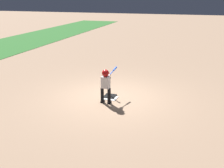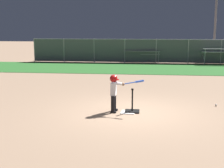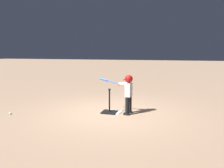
{
  "view_description": "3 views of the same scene",
  "coord_description": "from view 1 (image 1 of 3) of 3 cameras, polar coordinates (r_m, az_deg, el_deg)",
  "views": [
    {
      "loc": [
        -8.62,
        -2.75,
        3.59
      ],
      "look_at": [
        -0.37,
        -0.15,
        0.64
      ],
      "focal_mm": 42.0,
      "sensor_mm": 36.0,
      "label": 1
    },
    {
      "loc": [
        0.37,
        -9.71,
        2.73
      ],
      "look_at": [
        -0.67,
        0.08,
        0.9
      ],
      "focal_mm": 50.0,
      "sensor_mm": 36.0,
      "label": 2
    },
    {
      "loc": [
        -2.01,
        6.41,
        1.9
      ],
      "look_at": [
        -0.05,
        -0.1,
        0.9
      ],
      "focal_mm": 35.0,
      "sensor_mm": 36.0,
      "label": 3
    }
  ],
  "objects": [
    {
      "name": "ground_plane",
      "position": [
        9.74,
        -0.18,
        -2.8
      ],
      "size": [
        90.0,
        90.0,
        0.0
      ],
      "primitive_type": "plane",
      "color": "#93755B"
    },
    {
      "name": "baseball",
      "position": [
        12.62,
        -1.02,
        2.47
      ],
      "size": [
        0.07,
        0.07,
        0.07
      ],
      "primitive_type": "sphere",
      "color": "white",
      "rests_on": "ground_plane"
    },
    {
      "name": "batting_tee",
      "position": [
        9.7,
        -0.48,
        -2.24
      ],
      "size": [
        0.46,
        0.42,
        0.77
      ],
      "color": "black",
      "rests_on": "ground_plane"
    },
    {
      "name": "batter_child",
      "position": [
        8.96,
        -1.32,
        0.49
      ],
      "size": [
        1.09,
        0.39,
        1.21
      ],
      "color": "black",
      "rests_on": "ground_plane"
    },
    {
      "name": "home_plate",
      "position": [
        9.6,
        -0.26,
        -3.06
      ],
      "size": [
        0.47,
        0.47,
        0.02
      ],
      "primitive_type": "cube",
      "rotation": [
        0.0,
        0.0,
        -0.07
      ],
      "color": "white",
      "rests_on": "ground_plane"
    }
  ]
}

